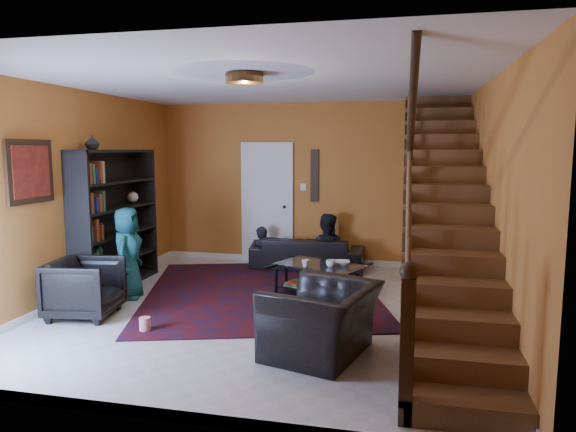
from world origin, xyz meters
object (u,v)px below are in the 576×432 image
(armchair_left, at_px, (85,288))
(armchair_right, at_px, (322,320))
(bookshelf, at_px, (116,222))
(coffee_table, at_px, (320,278))
(sofa, at_px, (308,253))

(armchair_left, height_order, armchair_right, armchair_left)
(bookshelf, distance_m, coffee_table, 3.06)
(sofa, xyz_separation_m, armchair_right, (0.79, -3.56, 0.08))
(sofa, distance_m, armchair_right, 3.64)
(bookshelf, height_order, coffee_table, bookshelf)
(bookshelf, distance_m, armchair_left, 1.51)
(coffee_table, bearing_deg, armchair_left, -150.28)
(armchair_left, bearing_deg, bookshelf, 7.05)
(bookshelf, xyz_separation_m, coffee_table, (2.97, 0.16, -0.71))
(sofa, height_order, armchair_right, armchair_right)
(sofa, bearing_deg, coffee_table, 106.88)
(armchair_left, bearing_deg, armchair_right, -107.88)
(bookshelf, height_order, armchair_right, bookshelf)
(armchair_left, bearing_deg, sofa, -43.34)
(bookshelf, bearing_deg, armchair_right, -29.29)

